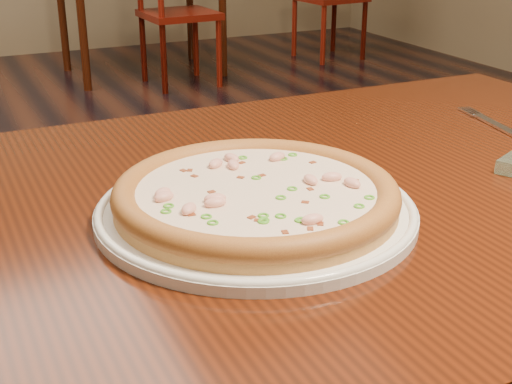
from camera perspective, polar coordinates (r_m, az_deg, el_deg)
name	(u,v)px	position (r m, az deg, el deg)	size (l,w,h in m)	color
hero_table	(322,255)	(0.94, 5.34, -5.04)	(1.20, 0.80, 0.75)	black
plate	(256,209)	(0.80, 0.00, -1.41)	(0.36, 0.36, 0.02)	white
pizza	(256,194)	(0.79, 0.00, -0.20)	(0.32, 0.32, 0.03)	gold
fork	(493,123)	(1.19, 18.43, 5.24)	(0.05, 0.18, 0.00)	silver
chair_c	(171,14)	(4.47, -6.85, 13.98)	(0.44, 0.44, 0.95)	#590F07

